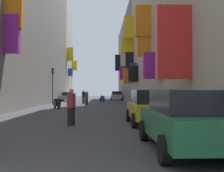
% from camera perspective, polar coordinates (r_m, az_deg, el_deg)
% --- Properties ---
extents(ground_plane, '(140.00, 140.00, 0.00)m').
position_cam_1_polar(ground_plane, '(32.45, -4.57, -3.73)').
color(ground_plane, '#38383D').
extents(building_left_mid_a, '(7.17, 42.73, 21.45)m').
position_cam_1_polar(building_left_mid_a, '(33.04, -19.23, 15.19)').
color(building_left_mid_a, slate).
rests_on(building_left_mid_a, ground).
extents(building_left_mid_b, '(7.15, 10.75, 19.03)m').
position_cam_1_polar(building_left_mid_b, '(58.35, -11.33, 6.79)').
color(building_left_mid_b, '#9E9384').
rests_on(building_left_mid_b, ground).
extents(building_right_mid_b, '(7.34, 3.08, 18.80)m').
position_cam_1_polar(building_right_mid_b, '(33.96, 9.30, 12.30)').
color(building_right_mid_b, '#B2A899').
rests_on(building_right_mid_b, ground).
extents(building_right_mid_c, '(7.00, 28.45, 13.43)m').
position_cam_1_polar(building_right_mid_c, '(48.88, 5.76, 5.02)').
color(building_right_mid_c, slate).
rests_on(building_right_mid_c, ground).
extents(parked_car_grey, '(2.02, 4.32, 1.40)m').
position_cam_1_polar(parked_car_grey, '(45.31, -8.77, -2.05)').
color(parked_car_grey, slate).
rests_on(parked_car_grey, ground).
extents(parked_car_yellow, '(1.95, 4.08, 1.54)m').
position_cam_1_polar(parked_car_yellow, '(12.97, 7.72, -4.07)').
color(parked_car_yellow, gold).
rests_on(parked_car_yellow, ground).
extents(parked_car_silver, '(1.99, 3.93, 1.55)m').
position_cam_1_polar(parked_car_silver, '(49.79, 0.92, -1.91)').
color(parked_car_silver, '#B7B7BC').
rests_on(parked_car_silver, ground).
extents(parked_car_green, '(2.00, 4.35, 1.49)m').
position_cam_1_polar(parked_car_green, '(7.39, 14.99, -6.36)').
color(parked_car_green, '#236638').
rests_on(parked_car_green, ground).
extents(scooter_blue, '(0.76, 1.91, 1.13)m').
position_cam_1_polar(scooter_blue, '(42.03, -1.95, -2.52)').
color(scooter_blue, '#2D4CAD').
rests_on(scooter_blue, ground).
extents(scooter_black, '(0.81, 1.70, 1.13)m').
position_cam_1_polar(scooter_black, '(25.08, -10.94, -3.41)').
color(scooter_black, black).
rests_on(scooter_black, ground).
extents(pedestrian_crossing, '(0.51, 0.51, 1.67)m').
position_cam_1_polar(pedestrian_crossing, '(34.40, -5.70, -2.20)').
color(pedestrian_crossing, '#393939').
rests_on(pedestrian_crossing, ground).
extents(pedestrian_near_left, '(0.54, 0.54, 1.60)m').
position_cam_1_polar(pedestrian_near_left, '(32.33, -5.09, -2.33)').
color(pedestrian_near_left, '#242424').
rests_on(pedestrian_near_left, ground).
extents(pedestrian_near_right, '(0.46, 0.46, 1.59)m').
position_cam_1_polar(pedestrian_near_right, '(12.55, -8.13, -4.19)').
color(pedestrian_near_right, black).
rests_on(pedestrian_near_right, ground).
extents(pedestrian_mid_street, '(0.42, 0.42, 1.73)m').
position_cam_1_polar(pedestrian_mid_street, '(37.88, -8.15, -2.05)').
color(pedestrian_mid_street, '#393939').
rests_on(pedestrian_mid_street, ground).
extents(traffic_light_near_corner, '(0.26, 0.34, 4.39)m').
position_cam_1_polar(traffic_light_near_corner, '(35.82, -11.73, 1.30)').
color(traffic_light_near_corner, '#2D2D2D').
rests_on(traffic_light_near_corner, ground).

